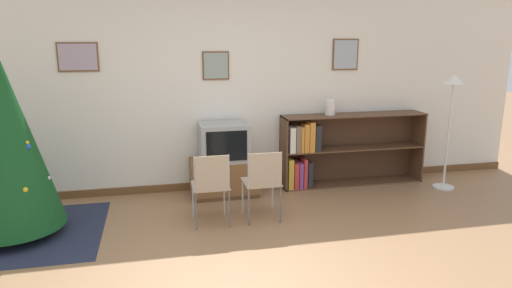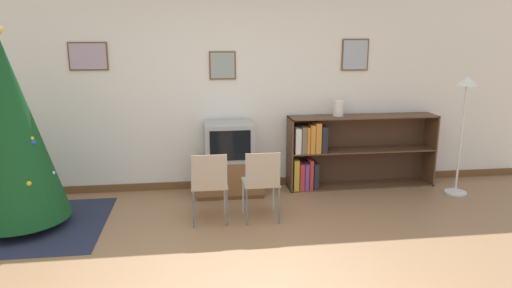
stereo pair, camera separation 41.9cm
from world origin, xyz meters
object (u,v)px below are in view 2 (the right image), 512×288
object	(u,v)px
folding_chair_right	(262,181)
television	(229,141)
vase	(338,108)
tv_console	(229,176)
standing_lamp	(465,104)
christmas_tree	(10,131)
folding_chair_left	(209,183)
bookshelf	(337,153)

from	to	relation	value
folding_chair_right	television	bearing A→B (deg)	106.71
television	vase	distance (m)	1.54
folding_chair_right	vase	distance (m)	1.73
tv_console	standing_lamp	xyz separation A→B (m)	(2.98, -0.39, 0.95)
christmas_tree	television	xyz separation A→B (m)	(2.34, 0.77, -0.36)
vase	standing_lamp	size ratio (longest dim) A/B	0.14
christmas_tree	standing_lamp	xyz separation A→B (m)	(5.32, 0.38, 0.12)
christmas_tree	standing_lamp	world-z (taller)	christmas_tree
television	folding_chair_right	distance (m)	1.03
christmas_tree	folding_chair_right	distance (m)	2.70
folding_chair_left	television	bearing A→B (deg)	73.29
christmas_tree	television	distance (m)	2.49
vase	folding_chair_right	bearing A→B (deg)	-137.87
tv_console	bookshelf	xyz separation A→B (m)	(1.48, 0.10, 0.25)
folding_chair_left	bookshelf	size ratio (longest dim) A/B	0.41
folding_chair_right	standing_lamp	bearing A→B (deg)	12.06
folding_chair_right	standing_lamp	xyz separation A→B (m)	(2.69, 0.57, 0.72)
bookshelf	christmas_tree	bearing A→B (deg)	-167.26
tv_console	vase	world-z (taller)	vase
christmas_tree	vase	xyz separation A→B (m)	(3.82, 0.89, 0.02)
folding_chair_left	vase	distance (m)	2.17
folding_chair_left	folding_chair_right	distance (m)	0.58
television	bookshelf	world-z (taller)	bookshelf
christmas_tree	bookshelf	size ratio (longest dim) A/B	1.06
tv_console	bookshelf	bearing A→B (deg)	3.72
tv_console	folding_chair_left	xyz separation A→B (m)	(-0.29, -0.96, 0.24)
television	folding_chair_left	bearing A→B (deg)	-106.71
television	folding_chair_right	bearing A→B (deg)	-73.29
folding_chair_left	folding_chair_right	world-z (taller)	same
folding_chair_left	standing_lamp	xyz separation A→B (m)	(3.27, 0.57, 0.72)
folding_chair_left	vase	bearing A→B (deg)	31.39
tv_console	vase	bearing A→B (deg)	4.53
christmas_tree	folding_chair_right	xyz separation A→B (m)	(2.63, -0.20, -0.60)
folding_chair_left	standing_lamp	bearing A→B (deg)	9.98
tv_console	bookshelf	size ratio (longest dim) A/B	0.43
christmas_tree	bookshelf	xyz separation A→B (m)	(3.82, 0.86, -0.59)
folding_chair_right	folding_chair_left	bearing A→B (deg)	180.00
christmas_tree	vase	bearing A→B (deg)	13.04
folding_chair_right	standing_lamp	size ratio (longest dim) A/B	0.53
folding_chair_left	vase	xyz separation A→B (m)	(1.77, 1.08, 0.62)
tv_console	folding_chair_right	bearing A→B (deg)	-73.33
television	standing_lamp	world-z (taller)	standing_lamp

